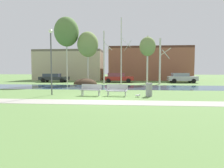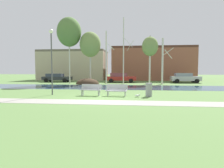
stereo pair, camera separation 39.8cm
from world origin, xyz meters
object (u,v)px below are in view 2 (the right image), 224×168
at_px(streetlamp, 51,51).
at_px(parked_hatch_third_silver, 185,78).
at_px(bench_right, 117,90).
at_px(parked_van_nearest_dark, 57,77).
at_px(parked_sedan_second_red, 121,77).
at_px(seagull, 137,96).
at_px(trash_bin, 149,90).
at_px(bench_left, 91,89).

xyz_separation_m(streetlamp, parked_hatch_third_silver, (13.92, 16.35, -2.64)).
xyz_separation_m(bench_right, parked_van_nearest_dark, (-11.19, 16.40, 0.26)).
bearing_deg(bench_right, parked_sedan_second_red, 93.05).
bearing_deg(parked_sedan_second_red, streetlamp, -104.51).
bearing_deg(streetlamp, parked_hatch_third_silver, 49.59).
bearing_deg(parked_hatch_third_silver, parked_van_nearest_dark, -179.69).
bearing_deg(parked_sedan_second_red, seagull, -81.92).
height_order(seagull, streetlamp, streetlamp).
distance_m(trash_bin, seagull, 1.10).
bearing_deg(parked_sedan_second_red, parked_hatch_third_silver, 0.07).
relative_size(bench_left, trash_bin, 1.67).
xyz_separation_m(seagull, streetlamp, (-6.65, 0.75, 3.30)).
height_order(bench_left, streetlamp, streetlamp).
xyz_separation_m(bench_left, bench_right, (1.97, 0.00, 0.00)).
height_order(parked_van_nearest_dark, parked_hatch_third_silver, parked_hatch_third_silver).
height_order(bench_left, trash_bin, trash_bin).
bearing_deg(bench_left, trash_bin, -0.04).
bearing_deg(parked_van_nearest_dark, seagull, -53.16).
xyz_separation_m(bench_right, parked_sedan_second_red, (-0.88, 16.49, 0.30)).
relative_size(trash_bin, streetlamp, 0.19).
bearing_deg(bench_right, parked_hatch_third_silver, 61.90).
height_order(bench_left, parked_sedan_second_red, parked_sedan_second_red).
relative_size(seagull, parked_hatch_third_silver, 0.10).
bearing_deg(bench_right, streetlamp, 178.24).
xyz_separation_m(trash_bin, parked_van_nearest_dark, (-13.57, 16.40, 0.21)).
relative_size(streetlamp, parked_van_nearest_dark, 1.11).
relative_size(bench_left, parked_van_nearest_dark, 0.36).
bearing_deg(bench_right, seagull, -21.09).
height_order(trash_bin, streetlamp, streetlamp).
distance_m(streetlamp, parked_van_nearest_dark, 17.55).
height_order(streetlamp, parked_sedan_second_red, streetlamp).
distance_m(streetlamp, parked_hatch_third_silver, 21.63).
distance_m(parked_sedan_second_red, parked_hatch_third_silver, 9.69).
bearing_deg(parked_van_nearest_dark, trash_bin, -50.39).
xyz_separation_m(streetlamp, parked_sedan_second_red, (4.23, 16.34, -2.66)).
bearing_deg(streetlamp, seagull, -6.46).
distance_m(bench_right, trash_bin, 2.39).
distance_m(trash_bin, parked_sedan_second_red, 16.82).
xyz_separation_m(trash_bin, streetlamp, (-7.49, 0.16, 2.91)).
xyz_separation_m(streetlamp, parked_van_nearest_dark, (-6.08, 16.24, -2.70)).
bearing_deg(parked_van_nearest_dark, bench_left, -60.68).
xyz_separation_m(trash_bin, seagull, (-0.84, -0.59, -0.38)).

